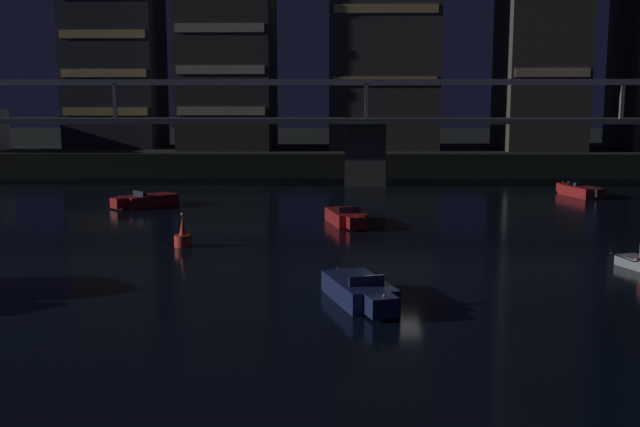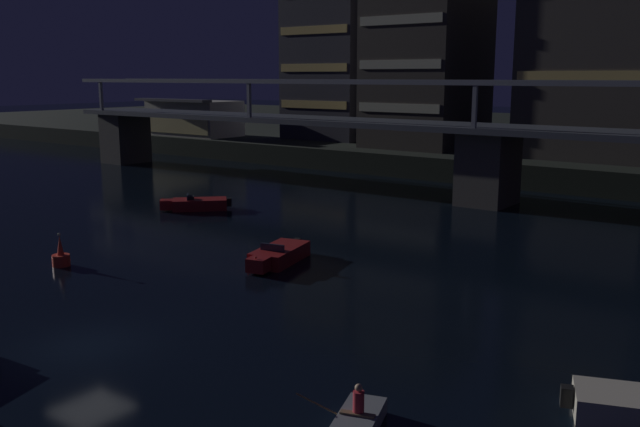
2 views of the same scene
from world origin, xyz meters
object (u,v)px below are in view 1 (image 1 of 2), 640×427
Objects in this scene: speedboat_mid_left at (361,292)px; channel_buoy at (183,237)px; speedboat_mid_right at (580,191)px; speedboat_near_center at (147,201)px; river_bridge at (365,135)px; speedboat_mid_center at (347,218)px; tower_west_tall at (228,51)px; tower_west_low at (115,55)px.

speedboat_mid_left is 13.86m from channel_buoy.
speedboat_mid_right is at bearing 38.21° from channel_buoy.
channel_buoy reaches higher than speedboat_near_center.
speedboat_mid_left is (14.64, -25.49, 0.00)m from speedboat_near_center.
river_bridge is 19.22m from speedboat_mid_right.
speedboat_mid_center is 23.61m from speedboat_mid_right.
tower_west_tall is (-14.84, 17.46, 8.61)m from river_bridge.
speedboat_mid_left is at bearing -60.12° from speedboat_near_center.
speedboat_near_center is (12.16, -34.29, -12.46)m from tower_west_low.
speedboat_mid_center is at bearing 40.13° from channel_buoy.
tower_west_tall is at bearing 102.95° from speedboat_mid_left.
speedboat_near_center and speedboat_mid_center have the same top height.
river_bridge is at bearing -34.43° from tower_west_low.
speedboat_mid_right is 34.83m from channel_buoy.
speedboat_mid_left is at bearing -50.06° from channel_buoy.
speedboat_mid_left is 0.99× the size of speedboat_mid_center.
speedboat_mid_center is (-1.87, -22.47, -4.10)m from river_bridge.
river_bridge is 17.99× the size of speedboat_mid_right.
tower_west_low is at bearing 122.30° from speedboat_mid_center.
speedboat_mid_right is at bearing 60.14° from speedboat_mid_left.
channel_buoy is at bearing -69.98° from tower_west_low.
speedboat_mid_left is 2.93× the size of channel_buoy.
speedboat_mid_left is (13.29, -57.79, -12.71)m from tower_west_tall.
speedboat_mid_right is at bearing 37.30° from speedboat_mid_center.
speedboat_mid_left is (26.80, -59.77, -12.46)m from tower_west_low.
tower_west_tall is 4.27× the size of speedboat_mid_right.
tower_west_low is 66.68m from speedboat_mid_left.
tower_west_low is 4.90× the size of speedboat_near_center.
tower_west_low is at bearing 171.67° from tower_west_tall.
river_bridge reaches higher than channel_buoy.
tower_west_tall is 4.30× the size of speedboat_mid_left.
speedboat_mid_left is at bearing -77.05° from tower_west_tall.
speedboat_mid_right is at bearing -25.77° from river_bridge.
river_bridge is 31.75m from channel_buoy.
speedboat_mid_left is at bearing -92.21° from river_bridge.
speedboat_near_center is (-16.20, -14.85, -4.10)m from river_bridge.
tower_west_tall reaches higher than speedboat_near_center.
speedboat_mid_center is 1.00× the size of speedboat_mid_right.
channel_buoy is (-8.90, 10.63, 0.06)m from speedboat_mid_left.
tower_west_low reaches higher than channel_buoy.
speedboat_mid_center is at bearing -94.75° from river_bridge.
tower_west_low is 54.47m from speedboat_mid_right.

